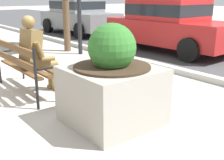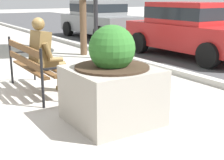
% 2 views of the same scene
% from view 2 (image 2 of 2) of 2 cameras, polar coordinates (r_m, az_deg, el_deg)
% --- Properties ---
extents(ground_plane, '(80.00, 80.00, 0.00)m').
position_cam_2_polar(ground_plane, '(6.29, -11.76, -1.30)').
color(ground_plane, '#ADA8A0').
extents(curb_stone, '(60.00, 0.20, 0.12)m').
position_cam_2_polar(curb_stone, '(7.74, 8.66, 2.31)').
color(curb_stone, '#B2AFA8').
rests_on(curb_stone, ground).
extents(park_bench, '(1.80, 0.53, 0.95)m').
position_cam_2_polar(park_bench, '(5.87, -14.01, 2.89)').
color(park_bench, brown).
rests_on(park_bench, ground).
extents(bronze_statue_seated, '(0.60, 0.83, 1.37)m').
position_cam_2_polar(bronze_statue_seated, '(5.72, -11.36, 4.00)').
color(bronze_statue_seated, brown).
rests_on(bronze_statue_seated, ground).
extents(concrete_planter, '(1.13, 1.13, 1.35)m').
position_cam_2_polar(concrete_planter, '(4.36, -0.00, -0.97)').
color(concrete_planter, gray).
rests_on(concrete_planter, ground).
extents(parked_car_grey, '(4.14, 2.01, 1.56)m').
position_cam_2_polar(parked_car_grey, '(13.72, -2.35, 11.11)').
color(parked_car_grey, slate).
rests_on(parked_car_grey, ground).
extents(parked_car_red, '(4.14, 2.01, 1.56)m').
position_cam_2_polar(parked_car_red, '(9.56, 13.97, 9.12)').
color(parked_car_red, '#B21E1E').
rests_on(parked_car_red, ground).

